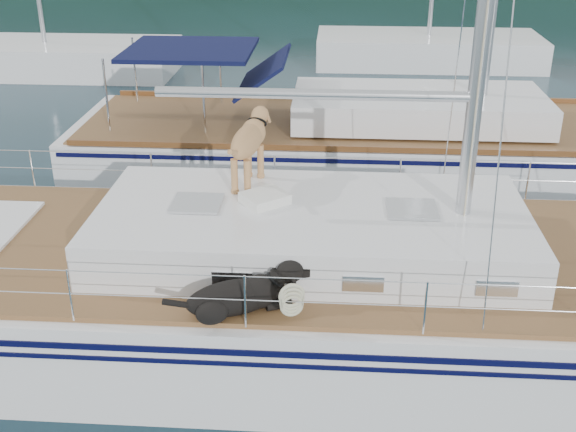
{
  "coord_description": "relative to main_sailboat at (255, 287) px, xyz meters",
  "views": [
    {
      "loc": [
        1.06,
        -7.95,
        5.34
      ],
      "look_at": [
        0.5,
        0.2,
        1.6
      ],
      "focal_mm": 45.0,
      "sensor_mm": 36.0,
      "label": 1
    }
  ],
  "objects": [
    {
      "name": "bg_boat_west",
      "position": [
        -8.09,
        14.0,
        -0.23
      ],
      "size": [
        8.0,
        3.0,
        11.65
      ],
      "color": "white",
      "rests_on": "ground"
    },
    {
      "name": "bg_boat_center",
      "position": [
        3.91,
        16.0,
        -0.23
      ],
      "size": [
        7.2,
        3.0,
        11.65
      ],
      "color": "white",
      "rests_on": "ground"
    },
    {
      "name": "ground",
      "position": [
        -0.09,
        0.0,
        -0.68
      ],
      "size": [
        120.0,
        120.0,
        0.0
      ],
      "primitive_type": "plane",
      "color": "black",
      "rests_on": "ground"
    },
    {
      "name": "main_sailboat",
      "position": [
        0.0,
        0.0,
        0.0
      ],
      "size": [
        12.0,
        3.87,
        14.01
      ],
      "color": "white",
      "rests_on": "ground"
    },
    {
      "name": "neighbor_sailboat",
      "position": [
        1.47,
        5.73,
        -0.05
      ],
      "size": [
        11.0,
        3.5,
        13.3
      ],
      "color": "white",
      "rests_on": "ground"
    }
  ]
}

